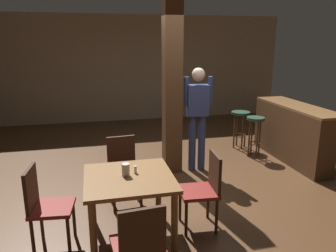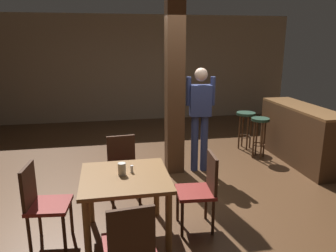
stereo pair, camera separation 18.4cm
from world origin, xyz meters
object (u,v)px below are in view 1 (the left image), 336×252
object	(u,v)px
napkin_cup	(126,170)
bar_stool_near	(255,128)
chair_south	(140,245)
chair_west	(44,203)
salt_shaker	(135,170)
chair_east	(205,187)
bar_stool_mid	(240,120)
chair_north	(123,167)
bar_counter	(291,133)
standing_person	(198,112)
dining_table	(129,187)

from	to	relation	value
napkin_cup	bar_stool_near	xyz separation A→B (m)	(2.63, 2.09, -0.24)
chair_south	chair_west	bearing A→B (deg)	132.22
salt_shaker	chair_east	bearing A→B (deg)	-3.41
salt_shaker	bar_stool_mid	xyz separation A→B (m)	(2.49, 2.60, -0.20)
chair_north	chair_west	size ratio (longest dim) A/B	1.00
bar_counter	salt_shaker	bearing A→B (deg)	-150.70
chair_east	chair_south	bearing A→B (deg)	-133.75
chair_west	standing_person	xyz separation A→B (m)	(2.21, 1.69, 0.50)
chair_east	bar_counter	bearing A→B (deg)	37.80
chair_north	salt_shaker	bearing A→B (deg)	-85.35
salt_shaker	bar_counter	xyz separation A→B (m)	(3.07, 1.72, -0.26)
chair_east	chair_north	world-z (taller)	same
chair_west	bar_stool_near	distance (m)	4.05
bar_stool_near	bar_counter	bearing A→B (deg)	-30.36
chair_east	bar_stool_mid	bearing A→B (deg)	57.33
chair_east	bar_stool_mid	xyz separation A→B (m)	(1.70, 2.65, 0.06)
dining_table	bar_stool_mid	size ratio (longest dim) A/B	1.26
chair_north	salt_shaker	size ratio (longest dim) A/B	11.12
chair_north	standing_person	size ratio (longest dim) A/B	0.52
bar_counter	bar_stool_near	bearing A→B (deg)	149.64
chair_west	standing_person	bearing A→B (deg)	37.42
chair_south	bar_counter	bearing A→B (deg)	40.42
bar_counter	chair_east	bearing A→B (deg)	-142.20
standing_person	salt_shaker	bearing A→B (deg)	-127.23
bar_stool_near	chair_south	bearing A→B (deg)	-130.98
chair_north	chair_west	world-z (taller)	same
chair_west	bar_counter	distance (m)	4.39
chair_north	standing_person	bearing A→B (deg)	33.51
chair_south	standing_person	xyz separation A→B (m)	(1.36, 2.63, 0.50)
chair_west	bar_stool_mid	world-z (taller)	chair_west
chair_east	salt_shaker	size ratio (longest dim) A/B	11.12
chair_south	salt_shaker	distance (m)	1.02
chair_east	bar_counter	xyz separation A→B (m)	(2.28, 1.77, 0.01)
chair_south	bar_stool_mid	xyz separation A→B (m)	(2.59, 3.58, 0.06)
dining_table	chair_north	size ratio (longest dim) A/B	1.05
dining_table	bar_stool_mid	world-z (taller)	bar_stool_mid
salt_shaker	bar_stool_mid	distance (m)	3.61
chair_south	bar_stool_mid	distance (m)	4.42
standing_person	napkin_cup	bearing A→B (deg)	-128.80
chair_east	napkin_cup	bearing A→B (deg)	179.91
chair_east	chair_north	bearing A→B (deg)	135.93
bar_stool_mid	dining_table	bearing A→B (deg)	-133.76
chair_west	napkin_cup	xyz separation A→B (m)	(0.85, -0.00, 0.29)
bar_counter	bar_stool_mid	xyz separation A→B (m)	(-0.58, 0.88, 0.05)
bar_counter	standing_person	bearing A→B (deg)	-177.70
napkin_cup	salt_shaker	distance (m)	0.12
napkin_cup	bar_stool_near	bearing A→B (deg)	38.44
standing_person	bar_counter	size ratio (longest dim) A/B	0.87
chair_south	chair_north	bearing A→B (deg)	88.58
chair_north	standing_person	world-z (taller)	standing_person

